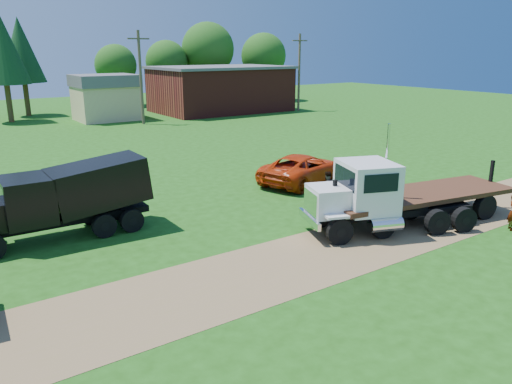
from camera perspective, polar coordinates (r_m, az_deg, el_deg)
ground at (r=19.53m, az=10.77°, el=-6.03°), size 140.00×140.00×0.00m
dirt_track at (r=19.53m, az=10.77°, el=-6.01°), size 120.00×4.20×0.01m
white_semi_tractor at (r=20.63m, az=12.71°, el=-0.58°), size 7.30×4.52×4.35m
black_dump_truck at (r=21.01m, az=-20.78°, el=-0.43°), size 7.01×2.24×3.03m
orange_pickup at (r=28.01m, az=5.37°, el=2.68°), size 6.38×4.34×1.62m
flatbed_trailer at (r=22.84m, az=18.01°, el=-0.70°), size 9.21×4.17×2.28m
spectator_b at (r=24.22m, az=8.10°, el=0.48°), size 0.81×0.64×1.63m
brick_building at (r=61.25m, az=-4.07°, el=11.69°), size 15.40×10.40×5.30m
tan_shed at (r=55.49m, az=-16.80°, el=10.38°), size 6.20×5.40×4.70m
utility_poles at (r=51.32m, az=-13.04°, el=12.80°), size 42.20×0.28×9.00m
tree_row at (r=63.53m, az=-22.38°, el=14.36°), size 58.28×14.21×11.08m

